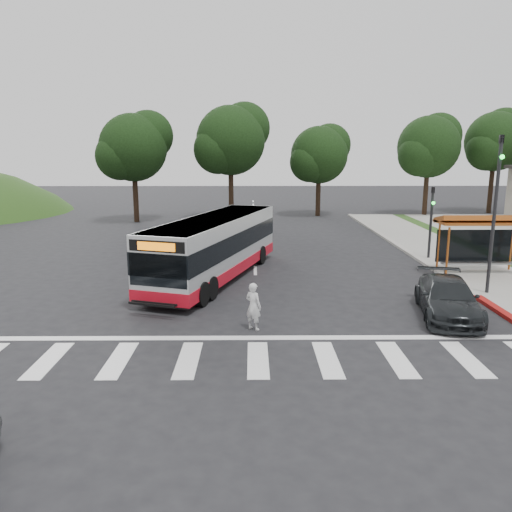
{
  "coord_description": "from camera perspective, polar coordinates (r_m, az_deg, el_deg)",
  "views": [
    {
      "loc": [
        -0.17,
        -18.39,
        5.84
      ],
      "look_at": [
        0.0,
        1.9,
        1.6
      ],
      "focal_mm": 35.0,
      "sensor_mm": 36.0,
      "label": 1
    }
  ],
  "objects": [
    {
      "name": "ground",
      "position": [
        19.29,
        0.04,
        -5.81
      ],
      "size": [
        140.0,
        140.0,
        0.0
      ],
      "primitive_type": "plane",
      "color": "black",
      "rests_on": "ground"
    },
    {
      "name": "tree_north_a",
      "position": [
        44.5,
        -2.81,
        13.18
      ],
      "size": [
        6.6,
        6.15,
        10.17
      ],
      "color": "black",
      "rests_on": "ground"
    },
    {
      "name": "sidewalk_east",
      "position": [
        29.23,
        21.99,
        -0.47
      ],
      "size": [
        4.0,
        40.0,
        0.12
      ],
      "primitive_type": "cube",
      "color": "gray",
      "rests_on": "ground"
    },
    {
      "name": "tree_ne_b",
      "position": [
        53.75,
        25.72,
        11.82
      ],
      "size": [
        6.16,
        5.74,
        10.02
      ],
      "color": "black",
      "rests_on": "ground"
    },
    {
      "name": "transit_bus",
      "position": [
        23.34,
        -4.65,
        0.9
      ],
      "size": [
        5.73,
        11.35,
        2.88
      ],
      "primitive_type": null,
      "rotation": [
        0.0,
        0.0,
        -0.31
      ],
      "color": "silver",
      "rests_on": "ground"
    },
    {
      "name": "bus_shelter",
      "position": [
        26.16,
        24.35,
        3.09
      ],
      "size": [
        4.2,
        1.6,
        2.86
      ],
      "color": "#A7511B",
      "rests_on": "sidewalk_east"
    },
    {
      "name": "pedestrian",
      "position": [
        16.67,
        -0.3,
        -5.77
      ],
      "size": [
        0.7,
        0.66,
        1.62
      ],
      "primitive_type": "imported",
      "rotation": [
        0.0,
        0.0,
        2.52
      ],
      "color": "silver",
      "rests_on": "ground"
    },
    {
      "name": "traffic_signal_ne_short",
      "position": [
        28.8,
        19.41,
        4.43
      ],
      "size": [
        0.18,
        0.37,
        4.0
      ],
      "color": "black",
      "rests_on": "ground"
    },
    {
      "name": "dark_sedan",
      "position": [
        19.28,
        21.06,
        -4.51
      ],
      "size": [
        2.79,
        4.99,
        1.37
      ],
      "primitive_type": "imported",
      "rotation": [
        0.0,
        0.0,
        -0.19
      ],
      "color": "black",
      "rests_on": "ground"
    },
    {
      "name": "crosswalk_ladder",
      "position": [
        14.6,
        0.23,
        -11.74
      ],
      "size": [
        18.0,
        2.6,
        0.01
      ],
      "primitive_type": "cube",
      "color": "silver",
      "rests_on": "ground"
    },
    {
      "name": "tree_north_b",
      "position": [
        46.87,
        7.31,
        11.49
      ],
      "size": [
        5.72,
        5.33,
        8.43
      ],
      "color": "black",
      "rests_on": "ground"
    },
    {
      "name": "traffic_signal_ne_tall",
      "position": [
        22.24,
        25.71,
        5.58
      ],
      "size": [
        0.18,
        0.37,
        6.5
      ],
      "color": "black",
      "rests_on": "ground"
    },
    {
      "name": "tree_ne_a",
      "position": [
        49.22,
        19.21,
        11.81
      ],
      "size": [
        6.16,
        5.74,
        9.3
      ],
      "color": "black",
      "rests_on": "parking_lot"
    },
    {
      "name": "curb_east",
      "position": [
        28.52,
        18.28,
        -0.46
      ],
      "size": [
        0.3,
        40.0,
        0.15
      ],
      "primitive_type": "cube",
      "color": "#9E9991",
      "rests_on": "ground"
    },
    {
      "name": "tree_north_c",
      "position": [
        43.56,
        -13.74,
        12.07
      ],
      "size": [
        6.16,
        5.74,
        9.3
      ],
      "color": "black",
      "rests_on": "ground"
    }
  ]
}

